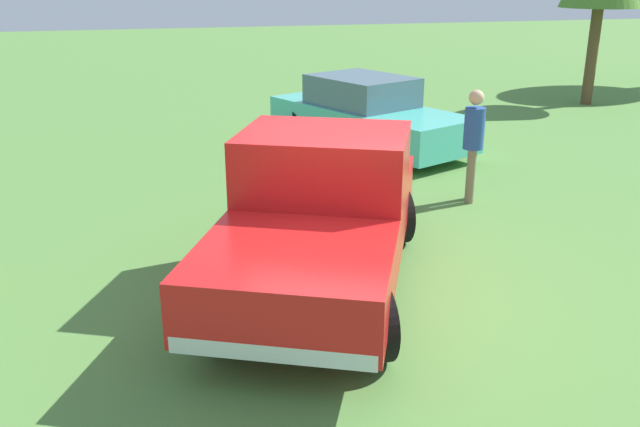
# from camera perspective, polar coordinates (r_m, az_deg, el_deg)

# --- Properties ---
(ground_plane) EXTENTS (80.00, 80.00, 0.00)m
(ground_plane) POSITION_cam_1_polar(r_m,az_deg,el_deg) (8.30, 3.06, -5.84)
(ground_plane) COLOR #54843D
(pickup_truck) EXTENTS (5.19, 3.80, 1.81)m
(pickup_truck) POSITION_cam_1_polar(r_m,az_deg,el_deg) (8.03, 0.16, 0.53)
(pickup_truck) COLOR black
(pickup_truck) RESTS_ON ground_plane
(sedan_far) EXTENTS (4.98, 3.49, 1.48)m
(sedan_far) POSITION_cam_1_polar(r_m,az_deg,el_deg) (14.55, 3.93, 8.16)
(sedan_far) COLOR black
(sedan_far) RESTS_ON ground_plane
(person_bystander) EXTENTS (0.43, 0.43, 1.81)m
(person_bystander) POSITION_cam_1_polar(r_m,az_deg,el_deg) (11.19, 12.65, 6.07)
(person_bystander) COLOR #7A6B51
(person_bystander) RESTS_ON ground_plane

